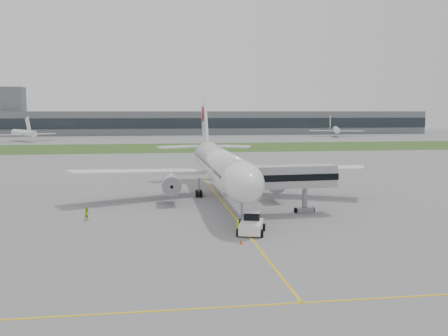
{
  "coord_description": "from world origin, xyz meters",
  "views": [
    {
      "loc": [
        -10.86,
        -74.39,
        14.16
      ],
      "look_at": [
        0.28,
        2.0,
        5.32
      ],
      "focal_mm": 40.0,
      "sensor_mm": 36.0,
      "label": 1
    }
  ],
  "objects": [
    {
      "name": "control_tower",
      "position": [
        -90.0,
        232.0,
        0.0
      ],
      "size": [
        12.0,
        12.0,
        56.0
      ],
      "primitive_type": null,
      "color": "slate",
      "rests_on": "ground"
    },
    {
      "name": "safety_cone_right",
      "position": [
        1.7,
        -18.15,
        0.26
      ],
      "size": [
        0.38,
        0.38,
        0.52
      ],
      "primitive_type": "cone",
      "color": "#DA3F0B",
      "rests_on": "ground"
    },
    {
      "name": "ground_crew_near",
      "position": [
        -1.29,
        -19.38,
        0.93
      ],
      "size": [
        0.8,
        0.78,
        1.85
      ],
      "primitive_type": "imported",
      "rotation": [
        0.0,
        0.0,
        3.89
      ],
      "color": "#C1E726",
      "rests_on": "ground"
    },
    {
      "name": "ground",
      "position": [
        0.0,
        0.0,
        0.0
      ],
      "size": [
        600.0,
        600.0,
        0.0
      ],
      "primitive_type": "plane",
      "color": "gray",
      "rests_on": "ground"
    },
    {
      "name": "safety_cone_left",
      "position": [
        -1.56,
        -23.18,
        0.24
      ],
      "size": [
        0.35,
        0.35,
        0.48
      ],
      "primitive_type": "cone",
      "color": "#DA3F0B",
      "rests_on": "ground"
    },
    {
      "name": "airliner",
      "position": [
        0.0,
        4.87,
        5.66
      ],
      "size": [
        48.13,
        53.95,
        17.88
      ],
      "color": "white",
      "rests_on": "ground"
    },
    {
      "name": "ground_crew_far",
      "position": [
        -19.29,
        -8.81,
        0.88
      ],
      "size": [
        1.09,
        1.07,
        1.77
      ],
      "primitive_type": "imported",
      "rotation": [
        0.0,
        0.0,
        0.72
      ],
      "color": "#A4D723",
      "rests_on": "ground"
    },
    {
      "name": "pushback_tug",
      "position": [
        0.54,
        -18.44,
        1.05
      ],
      "size": [
        4.04,
        5.01,
        2.29
      ],
      "rotation": [
        0.0,
        0.0,
        -0.3
      ],
      "color": "white",
      "rests_on": "ground"
    },
    {
      "name": "distant_aircraft_right",
      "position": [
        90.86,
        190.95,
        0.0
      ],
      "size": [
        36.41,
        34.25,
        11.3
      ],
      "primitive_type": null,
      "rotation": [
        0.0,
        0.0,
        -0.33
      ],
      "color": "white",
      "rests_on": "ground"
    },
    {
      "name": "distant_aircraft_left",
      "position": [
        -70.02,
        170.34,
        0.0
      ],
      "size": [
        38.78,
        37.73,
        11.25
      ],
      "primitive_type": null,
      "rotation": [
        0.0,
        0.0,
        0.57
      ],
      "color": "white",
      "rests_on": "ground"
    },
    {
      "name": "grass_strip",
      "position": [
        0.0,
        120.0,
        0.01
      ],
      "size": [
        600.0,
        50.0,
        0.02
      ],
      "primitive_type": "cube",
      "color": "#2B521E",
      "rests_on": "ground"
    },
    {
      "name": "apron_markings",
      "position": [
        0.0,
        -5.0,
        0.0
      ],
      "size": [
        70.0,
        70.0,
        0.04
      ],
      "primitive_type": null,
      "color": "yellow",
      "rests_on": "ground"
    },
    {
      "name": "terminal_building",
      "position": [
        0.0,
        229.87,
        7.0
      ],
      "size": [
        320.0,
        22.3,
        14.0
      ],
      "color": "slate",
      "rests_on": "ground"
    },
    {
      "name": "jet_bridge",
      "position": [
        6.4,
        -8.74,
        5.12
      ],
      "size": [
        14.94,
        5.1,
        6.91
      ],
      "rotation": [
        0.0,
        0.0,
        0.06
      ],
      "color": "#A8A8AA",
      "rests_on": "ground"
    }
  ]
}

